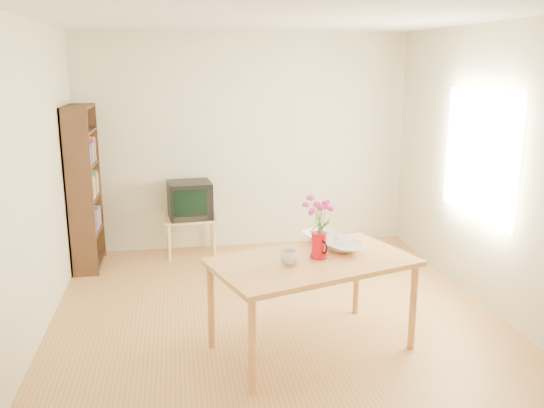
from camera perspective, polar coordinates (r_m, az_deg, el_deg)
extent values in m
plane|color=#A4703A|center=(5.25, 0.55, -11.45)|extent=(4.50, 4.50, 0.00)
plane|color=white|center=(4.76, 0.63, 18.15)|extent=(4.50, 4.50, 0.00)
plane|color=beige|center=(7.04, -2.65, 6.14)|extent=(4.00, 0.00, 4.00)
plane|color=beige|center=(2.73, 8.98, -6.54)|extent=(4.00, 0.00, 4.00)
plane|color=beige|center=(4.91, -23.08, 1.65)|extent=(0.00, 4.50, 4.50)
plane|color=beige|center=(5.55, 21.42, 3.10)|extent=(0.00, 4.50, 4.50)
plane|color=white|center=(5.78, 19.83, 4.64)|extent=(0.00, 1.30, 1.30)
cube|color=#BA7B3F|center=(4.51, 4.04, -5.77)|extent=(1.73, 1.31, 0.04)
cylinder|color=#BA7B3F|center=(4.05, -1.98, -13.97)|extent=(0.06, 0.06, 0.71)
cylinder|color=#BA7B3F|center=(4.77, 13.79, -9.89)|extent=(0.06, 0.06, 0.71)
cylinder|color=#BA7B3F|center=(4.68, -6.07, -10.05)|extent=(0.06, 0.06, 0.71)
cylinder|color=#BA7B3F|center=(5.31, 8.38, -7.12)|extent=(0.06, 0.06, 0.71)
cube|color=tan|center=(6.88, -8.08, -1.43)|extent=(0.60, 0.45, 0.03)
cylinder|color=tan|center=(6.77, -10.18, -3.81)|extent=(0.04, 0.04, 0.43)
cylinder|color=tan|center=(6.78, -5.77, -3.63)|extent=(0.04, 0.04, 0.43)
cylinder|color=tan|center=(7.12, -10.16, -2.91)|extent=(0.04, 0.04, 0.43)
cylinder|color=tan|center=(7.13, -5.98, -2.74)|extent=(0.04, 0.04, 0.43)
cube|color=black|center=(6.31, -18.56, 0.84)|extent=(0.28, 0.02, 1.80)
cube|color=black|center=(6.96, -17.74, 2.07)|extent=(0.28, 0.03, 1.80)
cube|color=black|center=(6.66, -19.25, 1.43)|extent=(0.02, 0.70, 1.80)
cube|color=black|center=(6.86, -17.59, -5.54)|extent=(0.27, 0.65, 0.02)
cube|color=black|center=(6.76, -17.81, -2.66)|extent=(0.27, 0.65, 0.02)
cube|color=black|center=(6.66, -18.05, 0.48)|extent=(0.27, 0.65, 0.02)
cube|color=black|center=(6.59, -18.30, 3.69)|extent=(0.27, 0.65, 0.02)
cube|color=black|center=(6.54, -18.54, 6.79)|extent=(0.27, 0.65, 0.02)
cube|color=black|center=(6.52, -18.72, 9.06)|extent=(0.27, 0.65, 0.02)
cylinder|color=red|center=(4.53, 4.66, -4.15)|extent=(0.12, 0.12, 0.20)
cylinder|color=red|center=(4.55, 4.64, -5.17)|extent=(0.14, 0.14, 0.02)
cylinder|color=red|center=(4.50, 4.69, -2.91)|extent=(0.13, 0.13, 0.01)
cone|color=red|center=(4.45, 4.66, -3.41)|extent=(0.06, 0.08, 0.06)
torus|color=black|center=(4.59, 4.70, -3.75)|extent=(0.04, 0.10, 0.10)
imported|color=white|center=(4.39, 1.66, -5.30)|extent=(0.18, 0.18, 0.11)
imported|color=white|center=(4.78, 6.05, -1.80)|extent=(0.58, 0.58, 0.42)
imported|color=white|center=(4.78, 5.58, -2.30)|extent=(0.10, 0.10, 0.07)
imported|color=white|center=(4.82, 6.49, -2.19)|extent=(0.07, 0.07, 0.07)
cube|color=black|center=(6.83, -8.15, 0.42)|extent=(0.53, 0.49, 0.43)
cube|color=black|center=(6.90, -8.17, 0.74)|extent=(0.37, 0.28, 0.30)
cube|color=black|center=(6.60, -8.10, 0.13)|extent=(0.38, 0.05, 0.30)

